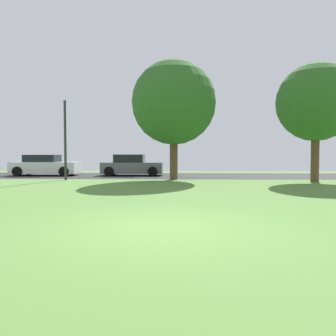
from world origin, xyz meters
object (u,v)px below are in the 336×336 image
object	(u,v)px
parked_car_white	(45,166)
parked_car_grey	(132,166)
oak_tree_center	(174,103)
maple_tree_near	(316,102)
street_lamp_post	(65,140)

from	to	relation	value
parked_car_white	parked_car_grey	xyz separation A→B (m)	(5.96, 0.24, 0.00)
oak_tree_center	maple_tree_near	size ratio (longest dim) A/B	1.09
parked_car_white	parked_car_grey	size ratio (longest dim) A/B	1.08
oak_tree_center	street_lamp_post	world-z (taller)	oak_tree_center
parked_car_grey	maple_tree_near	bearing A→B (deg)	-24.80
oak_tree_center	parked_car_grey	xyz separation A→B (m)	(-2.93, 3.55, -3.75)
maple_tree_near	parked_car_white	size ratio (longest dim) A/B	1.41
parked_car_white	parked_car_grey	distance (m)	5.96
street_lamp_post	parked_car_grey	bearing A→B (deg)	51.59
parked_car_white	street_lamp_post	bearing A→B (deg)	-54.35
oak_tree_center	parked_car_white	size ratio (longest dim) A/B	1.53
oak_tree_center	parked_car_grey	distance (m)	5.94
oak_tree_center	parked_car_white	distance (m)	10.20
oak_tree_center	maple_tree_near	distance (m)	7.65
oak_tree_center	parked_car_grey	world-z (taller)	oak_tree_center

